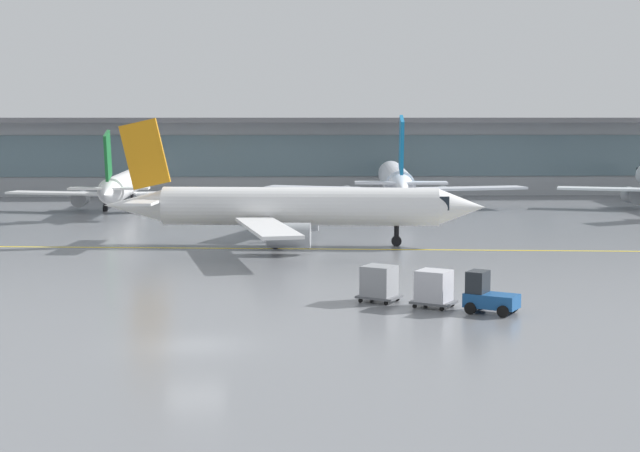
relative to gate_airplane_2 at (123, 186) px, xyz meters
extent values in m
plane|color=slate|center=(12.86, -61.85, -2.56)|extent=(400.00, 400.00, 0.00)
cube|color=yellow|center=(17.96, -30.79, -2.55)|extent=(109.57, 10.40, 0.01)
cube|color=#9EA3A8|center=(12.86, 21.87, 1.94)|extent=(216.19, 8.00, 9.00)
cube|color=slate|center=(12.86, 17.79, 2.39)|extent=(207.54, 0.16, 5.04)
cube|color=slate|center=(12.86, 20.37, 6.74)|extent=(224.84, 11.00, 0.60)
cylinder|color=white|center=(-0.01, 0.33, 0.08)|extent=(3.00, 18.53, 2.57)
cone|color=white|center=(-0.26, 11.10, 0.08)|extent=(2.51, 3.14, 2.44)
cube|color=black|center=(-0.21, 9.05, 0.40)|extent=(2.06, 2.36, 0.90)
cone|color=white|center=(0.26, -10.96, 0.08)|extent=(2.28, 4.16, 2.18)
cube|color=white|center=(-6.54, -1.33, -0.62)|extent=(10.83, 5.02, 0.21)
cylinder|color=#999EA3|center=(-4.45, -0.15, -1.33)|extent=(1.65, 2.75, 1.58)
cube|color=white|center=(6.59, -1.02, -0.62)|extent=(10.80, 5.46, 0.21)
cylinder|color=#999EA3|center=(4.45, 0.06, -1.33)|extent=(1.65, 2.75, 1.58)
cube|color=#19662D|center=(0.24, -10.13, 3.56)|extent=(0.35, 3.46, 4.83)
cube|color=white|center=(-1.65, -9.88, 0.47)|extent=(3.81, 1.90, 0.18)
cube|color=white|center=(2.12, -9.79, 0.47)|extent=(3.81, 1.90, 0.18)
cylinder|color=black|center=(-0.16, 6.80, -1.88)|extent=(0.33, 0.33, 1.36)
cylinder|color=black|center=(-0.16, 6.80, -2.22)|extent=(0.43, 0.69, 0.68)
cylinder|color=black|center=(-1.71, -1.22, -1.88)|extent=(0.33, 0.33, 1.36)
cylinder|color=black|center=(-1.71, -1.22, -2.22)|extent=(0.43, 0.69, 0.68)
cylinder|color=black|center=(1.76, -1.14, -1.88)|extent=(0.33, 0.33, 1.36)
cylinder|color=black|center=(1.76, -1.14, -2.22)|extent=(0.43, 0.69, 0.68)
cylinder|color=silver|center=(28.64, 1.56, 0.52)|extent=(4.39, 21.64, 2.99)
cone|color=silver|center=(29.46, 14.07, 0.52)|extent=(3.06, 3.76, 2.84)
cube|color=black|center=(29.31, 11.68, 0.89)|extent=(2.50, 2.83, 1.04)
cone|color=silver|center=(27.78, -11.55, 0.52)|extent=(2.84, 4.93, 2.54)
cube|color=silver|center=(20.90, 0.30, -0.31)|extent=(12.52, 6.81, 0.25)
cylinder|color=#999EA3|center=(23.44, 1.46, -1.14)|extent=(2.05, 3.27, 1.84)
cube|color=silver|center=(36.15, -0.70, -0.31)|extent=(12.61, 5.36, 0.25)
cylinder|color=#999EA3|center=(33.78, 0.78, -1.14)|extent=(2.05, 3.27, 1.84)
cube|color=#1472B2|center=(27.84, -10.60, 4.55)|extent=(0.58, 4.04, 5.62)
cube|color=silver|center=(25.67, -10.10, 0.96)|extent=(4.52, 2.39, 0.21)
cube|color=silver|center=(30.06, -10.39, 0.96)|extent=(4.52, 2.39, 0.21)
cylinder|color=black|center=(29.13, 9.06, -1.77)|extent=(0.39, 0.39, 1.58)
cylinder|color=black|center=(29.13, 9.06, -2.16)|extent=(0.53, 0.82, 0.79)
cylinder|color=black|center=(26.51, -0.06, -1.77)|extent=(0.39, 0.39, 1.58)
cylinder|color=black|center=(26.51, -0.06, -2.16)|extent=(0.53, 0.82, 0.79)
cylinder|color=black|center=(30.54, -0.33, -1.77)|extent=(0.39, 0.39, 1.58)
cylinder|color=black|center=(30.54, -0.33, -2.16)|extent=(0.53, 0.82, 0.79)
cube|color=white|center=(51.65, -0.61, -0.42)|extent=(11.91, 6.27, 0.23)
cylinder|color=#999EA3|center=(54.04, 0.53, -1.21)|extent=(1.89, 3.08, 1.75)
cylinder|color=white|center=(17.96, -28.79, 0.44)|extent=(21.16, 4.82, 2.91)
cone|color=white|center=(30.14, -29.91, 0.44)|extent=(3.73, 3.08, 2.77)
cube|color=black|center=(27.82, -29.70, 0.81)|extent=(2.82, 2.50, 1.02)
cone|color=white|center=(5.19, -27.62, 0.44)|extent=(4.87, 2.89, 2.48)
cube|color=white|center=(16.93, -21.21, -0.36)|extent=(6.91, 12.17, 0.24)
cylinder|color=#999EA3|center=(17.99, -23.72, -1.17)|extent=(3.24, 2.07, 1.80)
cube|color=white|center=(15.57, -36.06, -0.36)|extent=(4.94, 12.30, 0.24)
cylinder|color=#999EA3|center=(17.07, -33.79, -1.17)|extent=(3.24, 2.07, 1.80)
cube|color=orange|center=(6.12, -27.71, 4.38)|extent=(3.94, 0.67, 5.49)
cube|color=white|center=(6.66, -25.61, 0.88)|extent=(2.44, 4.45, 0.21)
cube|color=white|center=(6.27, -29.87, 0.88)|extent=(2.44, 4.45, 0.21)
cylinder|color=black|center=(25.27, -29.46, -1.79)|extent=(0.38, 0.38, 1.54)
cylinder|color=black|center=(25.27, -29.46, -2.17)|extent=(0.81, 0.54, 0.77)
cylinder|color=black|center=(16.43, -26.67, -1.79)|extent=(0.38, 0.38, 1.54)
cylinder|color=black|center=(16.43, -26.67, -2.17)|extent=(0.81, 0.54, 0.77)
cylinder|color=black|center=(16.07, -30.60, -1.79)|extent=(0.38, 0.38, 1.54)
cylinder|color=black|center=(16.07, -30.60, -2.17)|extent=(0.81, 0.54, 0.77)
cube|color=#194C8C|center=(27.11, -55.36, -1.91)|extent=(2.95, 2.56, 0.70)
cube|color=#1E2328|center=(26.47, -54.96, -1.01)|extent=(1.42, 1.53, 1.10)
cylinder|color=black|center=(28.20, -55.21, -2.26)|extent=(0.63, 0.50, 0.60)
cylinder|color=black|center=(27.46, -56.40, -2.26)|extent=(0.63, 0.50, 0.60)
cylinder|color=black|center=(26.75, -54.31, -2.26)|extent=(0.63, 0.50, 0.60)
cylinder|color=black|center=(26.02, -55.51, -2.26)|extent=(0.63, 0.50, 0.60)
cube|color=#595B60|center=(24.43, -53.71, -2.28)|extent=(2.63, 2.46, 0.12)
cube|color=silver|center=(24.43, -53.71, -1.42)|extent=(2.15, 2.12, 1.60)
cylinder|color=black|center=(25.44, -53.50, -2.45)|extent=(0.24, 0.20, 0.22)
cylinder|color=black|center=(24.70, -54.70, -2.45)|extent=(0.24, 0.20, 0.22)
cylinder|color=black|center=(24.16, -52.72, -2.45)|extent=(0.24, 0.20, 0.22)
cylinder|color=black|center=(23.43, -53.91, -2.45)|extent=(0.24, 0.20, 0.22)
cube|color=#595B60|center=(21.76, -52.05, -2.28)|extent=(2.63, 2.46, 0.12)
cube|color=gray|center=(21.76, -52.05, -1.42)|extent=(2.15, 2.12, 1.60)
cylinder|color=black|center=(22.77, -51.85, -2.45)|extent=(0.24, 0.20, 0.22)
cylinder|color=black|center=(22.03, -53.04, -2.45)|extent=(0.24, 0.20, 0.22)
cylinder|color=black|center=(21.49, -51.07, -2.45)|extent=(0.24, 0.20, 0.22)
cylinder|color=black|center=(20.75, -52.26, -2.45)|extent=(0.24, 0.20, 0.22)
camera|label=1|loc=(16.68, -104.05, 7.33)|focal=55.79mm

